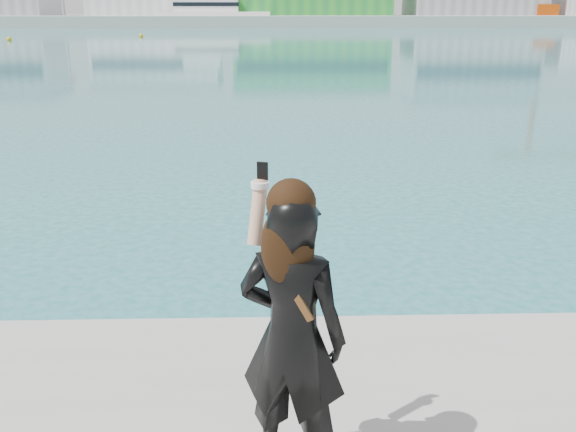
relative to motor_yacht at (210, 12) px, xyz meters
name	(u,v)px	position (x,y,z in m)	size (l,w,h in m)	color
far_quay	(270,20)	(10.81, 12.34, -1.67)	(320.00, 40.00, 2.00)	#9E9E99
motor_yacht	(210,12)	(0.00, 0.00, 0.00)	(20.59, 6.66, 9.49)	white
buoy_far	(141,37)	(-4.60, -42.17, -2.67)	(0.50, 0.50, 0.50)	#DFB30B
buoy_extra	(9,41)	(-16.71, -50.95, -2.67)	(0.50, 0.50, 0.50)	#DFB30B
woman	(292,329)	(10.53, -118.45, -1.03)	(0.67, 0.55, 1.66)	black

